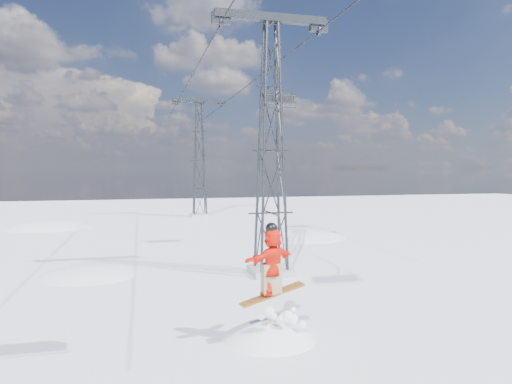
% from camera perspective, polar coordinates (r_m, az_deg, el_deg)
% --- Properties ---
extents(ground, '(120.00, 120.00, 0.00)m').
position_cam_1_polar(ground, '(13.17, 8.52, -18.10)').
color(ground, white).
rests_on(ground, ground).
extents(snow_terrain, '(39.00, 37.00, 22.00)m').
position_cam_1_polar(snow_terrain, '(35.57, -13.91, -20.83)').
color(snow_terrain, white).
rests_on(snow_terrain, ground).
extents(lift_tower_near, '(5.20, 1.80, 11.43)m').
position_cam_1_polar(lift_tower_near, '(20.12, 1.89, 5.09)').
color(lift_tower_near, '#999999').
rests_on(lift_tower_near, ground).
extents(lift_tower_far, '(5.20, 1.80, 11.43)m').
position_cam_1_polar(lift_tower_far, '(44.67, -7.07, 3.92)').
color(lift_tower_far, '#999999').
rests_on(lift_tower_far, ground).
extents(haul_cables, '(4.46, 51.00, 0.06)m').
position_cam_1_polar(haul_cables, '(31.91, -4.01, 14.04)').
color(haul_cables, black).
rests_on(haul_cables, ground).
extents(lift_chair_mid, '(2.12, 0.61, 2.63)m').
position_cam_1_polar(lift_chair_mid, '(27.02, 2.72, 11.54)').
color(lift_chair_mid, black).
rests_on(lift_chair_mid, ground).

